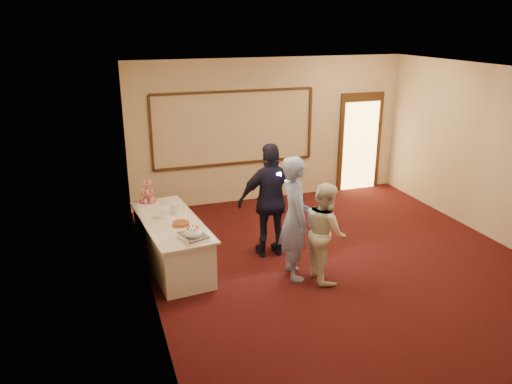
% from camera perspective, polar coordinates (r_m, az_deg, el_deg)
% --- Properties ---
extents(floor, '(7.00, 7.00, 0.00)m').
position_cam_1_polar(floor, '(8.12, 10.19, -8.41)').
color(floor, black).
rests_on(floor, ground).
extents(room_walls, '(6.04, 7.04, 3.02)m').
position_cam_1_polar(room_walls, '(7.42, 11.09, 5.62)').
color(room_walls, beige).
rests_on(room_walls, floor).
extents(wall_molding, '(3.45, 0.04, 1.55)m').
position_cam_1_polar(wall_molding, '(10.35, -2.48, 7.30)').
color(wall_molding, '#372010').
rests_on(wall_molding, room_walls).
extents(doorway, '(1.05, 0.07, 2.20)m').
position_cam_1_polar(doorway, '(11.60, 11.78, 5.56)').
color(doorway, '#372010').
rests_on(doorway, floor).
extents(buffet_table, '(1.06, 2.24, 0.77)m').
position_cam_1_polar(buffet_table, '(7.99, -9.58, -5.74)').
color(buffet_table, silver).
rests_on(buffet_table, floor).
extents(pavlova_tray, '(0.41, 0.48, 0.17)m').
position_cam_1_polar(pavlova_tray, '(7.12, -7.20, -4.80)').
color(pavlova_tray, silver).
rests_on(pavlova_tray, buffet_table).
extents(cupcake_stand, '(0.29, 0.29, 0.43)m').
position_cam_1_polar(cupcake_stand, '(8.65, -12.33, -0.14)').
color(cupcake_stand, '#D33F7B').
rests_on(cupcake_stand, buffet_table).
extents(plate_stack_a, '(0.18, 0.18, 0.15)m').
position_cam_1_polar(plate_stack_a, '(7.93, -10.49, -2.42)').
color(plate_stack_a, white).
rests_on(plate_stack_a, buffet_table).
extents(plate_stack_b, '(0.21, 0.21, 0.17)m').
position_cam_1_polar(plate_stack_b, '(8.08, -8.99, -1.83)').
color(plate_stack_b, white).
rests_on(plate_stack_b, buffet_table).
extents(tart, '(0.29, 0.29, 0.06)m').
position_cam_1_polar(tart, '(7.60, -8.57, -3.65)').
color(tart, white).
rests_on(tart, buffet_table).
extents(man, '(0.52, 0.73, 1.89)m').
position_cam_1_polar(man, '(7.37, 4.44, -3.00)').
color(man, '#89A0E2').
rests_on(man, floor).
extents(woman, '(0.61, 0.76, 1.50)m').
position_cam_1_polar(woman, '(7.45, 7.89, -4.51)').
color(woman, white).
rests_on(woman, floor).
extents(guest, '(1.14, 0.53, 1.89)m').
position_cam_1_polar(guest, '(8.04, 1.80, -1.00)').
color(guest, black).
rests_on(guest, floor).
extents(camera_flash, '(0.08, 0.05, 0.05)m').
position_cam_1_polar(camera_flash, '(7.78, 2.61, 2.05)').
color(camera_flash, white).
rests_on(camera_flash, guest).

